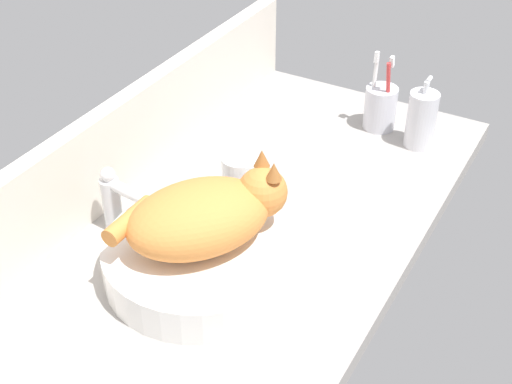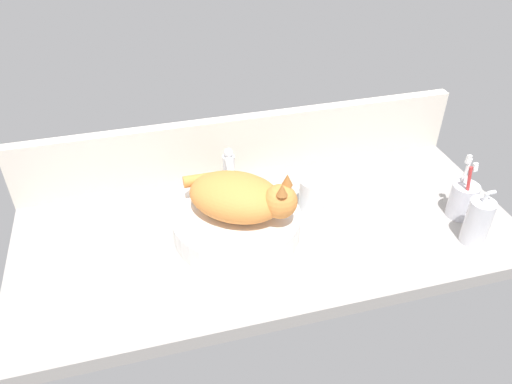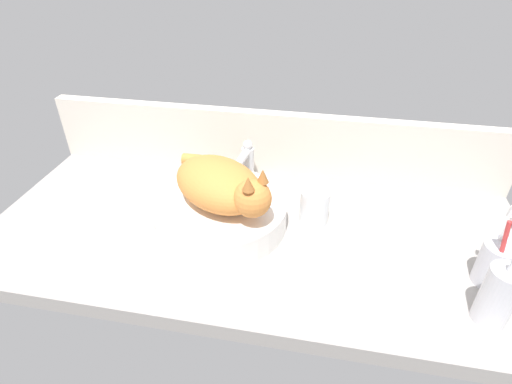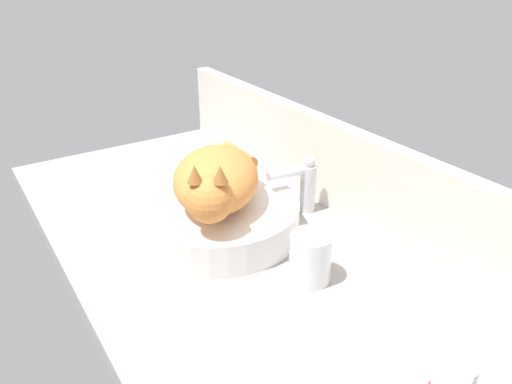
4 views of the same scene
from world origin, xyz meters
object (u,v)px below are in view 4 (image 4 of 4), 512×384
at_px(cat, 216,180).
at_px(water_glass, 310,260).
at_px(sink_basin, 218,217).
at_px(faucet, 304,182).

distance_m(cat, water_glass, 0.25).
xyz_separation_m(sink_basin, water_glass, (0.24, 0.06, 0.01)).
xyz_separation_m(sink_basin, cat, (0.01, -0.01, 0.09)).
distance_m(sink_basin, cat, 0.09).
bearing_deg(cat, water_glass, 16.25).
distance_m(cat, faucet, 0.22).
distance_m(sink_basin, water_glass, 0.24).
relative_size(sink_basin, water_glass, 3.71).
height_order(faucet, water_glass, faucet).
height_order(sink_basin, cat, cat).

